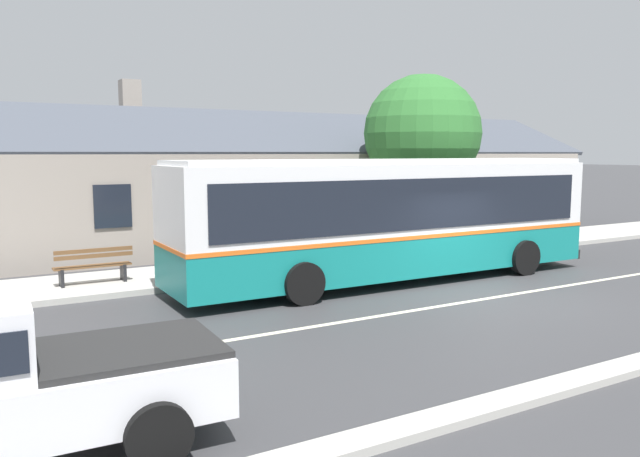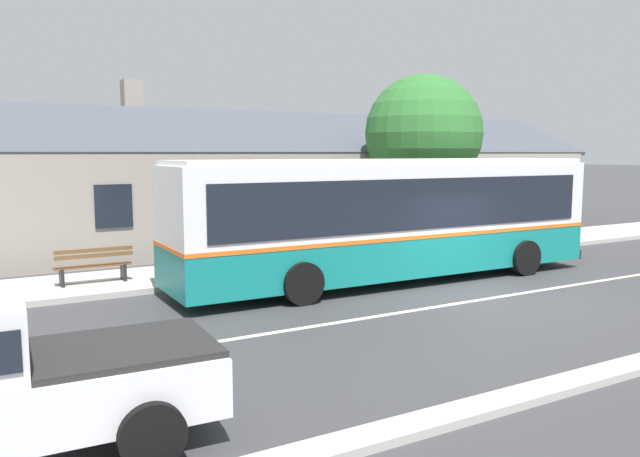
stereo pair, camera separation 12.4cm
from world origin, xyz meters
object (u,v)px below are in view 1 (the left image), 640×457
(bench_down_street, at_px, (253,256))
(street_tree_primary, at_px, (422,134))
(transit_bus, at_px, (392,216))
(bench_by_building, at_px, (93,267))

(bench_down_street, distance_m, street_tree_primary, 8.46)
(transit_bus, distance_m, bench_down_street, 4.10)
(transit_bus, bearing_deg, bench_down_street, 138.94)
(bench_by_building, relative_size, street_tree_primary, 0.30)
(street_tree_primary, bearing_deg, bench_by_building, -173.35)
(street_tree_primary, bearing_deg, transit_bus, -136.68)
(transit_bus, relative_size, bench_by_building, 6.52)
(transit_bus, relative_size, bench_down_street, 7.71)
(bench_by_building, bearing_deg, street_tree_primary, 6.65)
(bench_down_street, bearing_deg, bench_by_building, 175.71)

